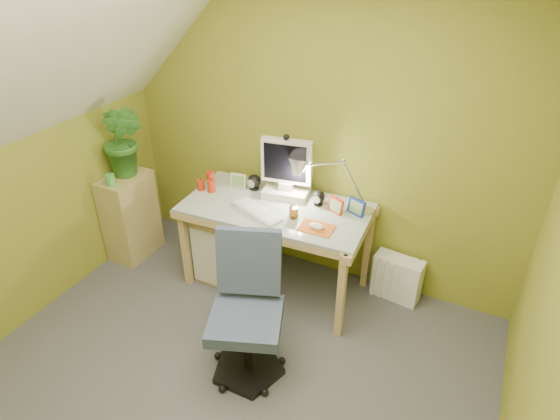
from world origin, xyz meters
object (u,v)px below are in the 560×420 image
at_px(monitor, 287,163).
at_px(desk_lamp, 345,172).
at_px(desk, 276,247).
at_px(side_ledge, 131,216).
at_px(radiator, 397,278).
at_px(potted_plant, 123,141).
at_px(task_chair, 246,319).

height_order(monitor, desk_lamp, desk_lamp).
bearing_deg(desk, side_ledge, -175.87).
xyz_separation_m(desk, desk_lamp, (0.45, 0.18, 0.66)).
xyz_separation_m(desk_lamp, radiator, (0.45, 0.09, -0.85)).
distance_m(side_ledge, potted_plant, 0.68).
distance_m(desk, task_chair, 0.89).
xyz_separation_m(monitor, radiator, (0.90, 0.09, -0.83)).
relative_size(desk, task_chair, 1.53).
distance_m(desk_lamp, radiator, 0.97).
bearing_deg(monitor, side_ledge, -174.79).
relative_size(potted_plant, radiator, 1.67).
bearing_deg(desk, desk_lamp, 18.87).
xyz_separation_m(monitor, side_ledge, (-1.31, -0.34, -0.63)).
distance_m(potted_plant, task_chair, 1.79).
distance_m(desk, monitor, 0.67).
relative_size(desk_lamp, radiator, 1.64).
bearing_deg(monitor, radiator, -3.58).
bearing_deg(desk, radiator, 13.85).
bearing_deg(radiator, side_ledge, -162.19).
bearing_deg(potted_plant, desk_lamp, 9.57).
xyz_separation_m(task_chair, radiator, (0.68, 1.13, -0.27)).
bearing_deg(side_ledge, radiator, 11.11).
xyz_separation_m(monitor, task_chair, (0.22, -1.04, -0.56)).
bearing_deg(desk, monitor, 87.07).
height_order(desk_lamp, task_chair, desk_lamp).
distance_m(monitor, task_chair, 1.20).
height_order(potted_plant, radiator, potted_plant).
bearing_deg(radiator, desk, -156.51).
bearing_deg(potted_plant, desk, 5.01).
bearing_deg(radiator, task_chair, -114.20).
height_order(desk_lamp, radiator, desk_lamp).
relative_size(desk_lamp, task_chair, 0.67).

